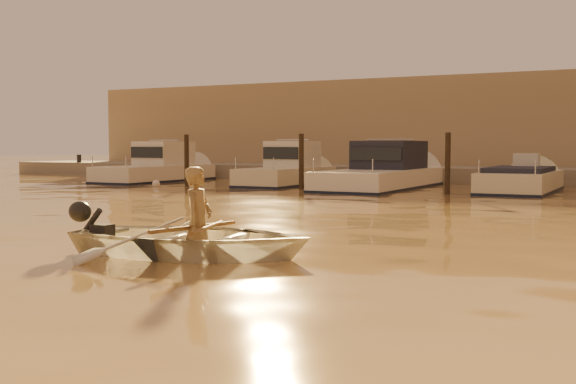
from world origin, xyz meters
The scene contains 18 objects.
ground_plane centered at (0.00, 0.00, 0.00)m, with size 160.00×160.00×0.00m, color #99653D.
dinghy centered at (-0.01, -0.78, 0.25)m, with size 2.53×3.54×0.73m, color silver.
person centered at (0.09, -0.76, 0.50)m, with size 0.58×0.38×1.59m, color olive.
outboard_motor centered at (-1.48, -1.04, 0.28)m, with size 0.90×0.40×0.70m, color black, non-canonical shape.
oar_port centered at (0.24, -0.73, 0.42)m, with size 0.06×0.06×2.10m, color brown.
oar_starboard centered at (0.04, -0.77, 0.42)m, with size 0.06×0.06×2.10m, color brown.
moored_boat_0 centered at (-13.74, 16.00, 0.62)m, with size 2.19×7.00×1.75m, color white, non-canonical shape.
moored_boat_1 centered at (-7.25, 16.00, 0.62)m, with size 2.01×6.06×1.75m, color beige, non-canonical shape.
moored_boat_2 centered at (-3.23, 16.00, 0.62)m, with size 2.61×8.63×1.75m, color white, non-canonical shape.
moored_boat_3 centered at (1.73, 16.00, 0.22)m, with size 2.12×6.09×0.95m, color beige, non-canonical shape.
piling_0 centered at (-10.50, 13.80, 0.90)m, with size 0.18×0.18×2.20m, color #2D2319.
piling_1 centered at (-5.50, 13.80, 0.90)m, with size 0.18×0.18×2.20m, color #2D2319.
piling_2 centered at (-0.20, 13.80, 0.90)m, with size 0.18×0.18×2.20m, color #2D2319.
fender_a centered at (-11.32, 12.92, 0.10)m, with size 0.30×0.30×0.30m, color white.
fender_b centered at (-7.70, 13.65, 0.10)m, with size 0.30×0.30×0.30m, color orange.
fender_c centered at (-2.27, 12.71, 0.10)m, with size 0.30×0.30×0.30m, color silver.
quay centered at (0.00, 21.50, 0.15)m, with size 52.00×4.00×1.00m, color gray.
waterfront_building centered at (0.00, 27.00, 2.40)m, with size 46.00×7.00×4.80m, color #9E8466.
Camera 1 is at (6.01, -9.31, 1.60)m, focal length 45.00 mm.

